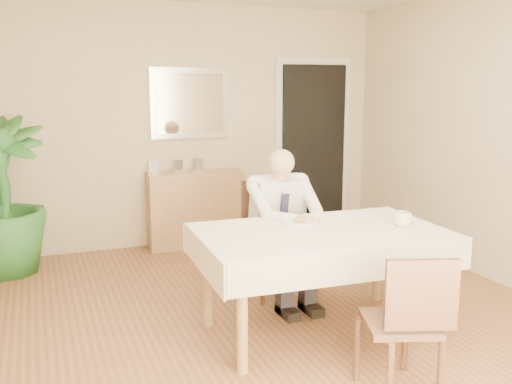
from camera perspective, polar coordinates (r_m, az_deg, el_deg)
name	(u,v)px	position (r m, az deg, el deg)	size (l,w,h in m)	color
room	(274,151)	(3.93, 1.86, 4.13)	(5.00, 5.02, 2.60)	brown
doorway	(313,148)	(6.84, 5.70, 4.36)	(0.96, 0.07, 2.10)	silver
mirror	(190,103)	(6.27, -6.65, 8.82)	(0.86, 0.04, 0.76)	silver
dining_table	(320,241)	(4.03, 6.47, -4.93)	(1.75, 1.08, 0.75)	#AD7F51
chair_far	(271,229)	(4.84, 1.55, -3.76)	(0.48, 0.48, 0.96)	#3B2518
chair_near	(408,318)	(3.37, 14.97, -12.06)	(0.50, 0.51, 0.84)	#3B2518
seated_man	(286,220)	(4.54, 3.00, -2.79)	(0.48, 0.72, 1.24)	white
plate	(300,222)	(4.19, 4.39, -2.97)	(0.26, 0.26, 0.02)	white
food	(300,219)	(4.19, 4.39, -2.67)	(0.14, 0.14, 0.06)	olive
knife	(308,221)	(4.15, 5.25, -2.87)	(0.01, 0.01, 0.13)	silver
fork	(298,222)	(4.12, 4.25, -2.97)	(0.01, 0.01, 0.13)	silver
coffee_mug	(402,219)	(4.20, 14.42, -2.64)	(0.13, 0.13, 0.10)	white
sideboard	(195,209)	(6.27, -6.08, -1.70)	(1.02, 0.35, 0.82)	#AD7F51
photo_frame_left	(154,167)	(6.11, -10.20, 2.44)	(0.10, 0.02, 0.14)	silver
photo_frame_center	(178,166)	(6.15, -7.82, 2.56)	(0.10, 0.02, 0.14)	silver
photo_frame_right	(199,164)	(6.28, -5.77, 2.77)	(0.10, 0.02, 0.14)	silver
potted_palm	(0,197)	(5.75, -24.21, -0.43)	(0.82, 0.82, 1.46)	#1F4E1D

